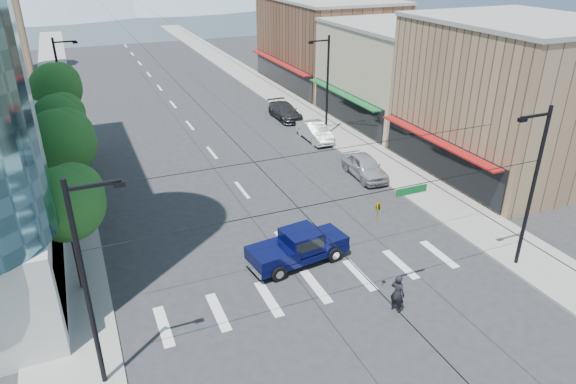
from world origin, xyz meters
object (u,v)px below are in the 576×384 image
parked_car_near (365,166)px  pickup_truck (298,247)px  parked_car_mid (315,132)px  pedestrian (397,293)px  parked_car_far (285,111)px

parked_car_near → pickup_truck: bearing=-133.8°
parked_car_near → parked_car_mid: size_ratio=1.01×
pedestrian → parked_car_near: size_ratio=0.41×
pedestrian → parked_car_mid: bearing=-40.8°
parked_car_near → parked_car_mid: bearing=93.1°
pickup_truck → pedestrian: (2.64, -5.68, 0.01)m
pedestrian → parked_car_near: pedestrian is taller
parked_car_mid → pickup_truck: bearing=-118.4°
parked_car_near → parked_car_mid: parked_car_near is taller
pickup_truck → parked_car_near: (9.45, 8.69, -0.16)m
pedestrian → parked_car_far: (6.90, 30.09, -0.24)m
pickup_truck → parked_car_mid: 19.90m
parked_car_mid → parked_car_far: parked_car_mid is taller
parked_car_near → parked_car_far: 15.72m
parked_car_mid → pedestrian: bearing=-106.4°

